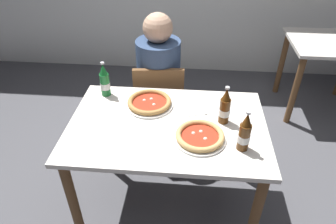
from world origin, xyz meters
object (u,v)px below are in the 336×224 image
at_px(dining_table_main, 167,138).
at_px(chair_behind_table, 159,103).
at_px(diner_seated, 159,89).
at_px(pizza_margherita_near, 149,103).
at_px(beer_bottle_center, 105,82).
at_px(beer_bottle_left, 225,108).
at_px(napkin_with_cutlery, 196,107).
at_px(dining_table_background, 329,57).
at_px(pizza_marinara_far, 200,136).
at_px(beer_bottle_right, 245,134).

bearing_deg(dining_table_main, chair_behind_table, 101.23).
height_order(chair_behind_table, diner_seated, diner_seated).
relative_size(pizza_margherita_near, beer_bottle_center, 1.26).
bearing_deg(diner_seated, chair_behind_table, -82.32).
relative_size(dining_table_main, beer_bottle_left, 4.86).
xyz_separation_m(beer_bottle_left, napkin_with_cutlery, (-0.16, 0.14, -0.10)).
bearing_deg(beer_bottle_center, diner_seated, 49.03).
relative_size(dining_table_background, beer_bottle_center, 3.24).
distance_m(dining_table_main, beer_bottle_center, 0.58).
distance_m(diner_seated, napkin_with_cutlery, 0.58).
height_order(dining_table_main, dining_table_background, same).
bearing_deg(chair_behind_table, pizza_marinara_far, 107.80).
xyz_separation_m(diner_seated, pizza_marinara_far, (0.32, -0.79, 0.19)).
bearing_deg(beer_bottle_left, chair_behind_table, 129.37).
bearing_deg(dining_table_background, pizza_marinara_far, -129.72).
bearing_deg(dining_table_background, beer_bottle_center, -150.02).
xyz_separation_m(chair_behind_table, pizza_margherita_near, (-0.01, -0.43, 0.29)).
height_order(dining_table_background, beer_bottle_center, beer_bottle_center).
relative_size(chair_behind_table, pizza_margherita_near, 2.72).
relative_size(dining_table_background, beer_bottle_left, 3.24).
height_order(pizza_margherita_near, beer_bottle_left, beer_bottle_left).
relative_size(diner_seated, dining_table_background, 1.51).
bearing_deg(beer_bottle_center, napkin_with_cutlery, -8.89).
height_order(diner_seated, beer_bottle_left, diner_seated).
xyz_separation_m(pizza_margherita_near, napkin_with_cutlery, (0.31, 0.01, -0.02)).
distance_m(dining_table_main, pizza_margherita_near, 0.26).
bearing_deg(beer_bottle_left, pizza_margherita_near, 164.14).
bearing_deg(pizza_marinara_far, beer_bottle_left, 51.17).
relative_size(chair_behind_table, diner_seated, 0.70).
distance_m(dining_table_background, pizza_marinara_far, 1.98).
bearing_deg(beer_bottle_center, beer_bottle_left, -16.88).
relative_size(chair_behind_table, pizza_marinara_far, 2.84).
distance_m(dining_table_main, diner_seated, 0.67).
bearing_deg(napkin_with_cutlery, beer_bottle_center, 171.11).
relative_size(pizza_margherita_near, beer_bottle_left, 1.26).
height_order(beer_bottle_center, napkin_with_cutlery, beer_bottle_center).
bearing_deg(napkin_with_cutlery, beer_bottle_left, -40.76).
bearing_deg(beer_bottle_center, pizza_marinara_far, -32.77).
xyz_separation_m(diner_seated, pizza_margherita_near, (-0.01, -0.48, 0.19)).
height_order(dining_table_background, beer_bottle_right, beer_bottle_right).
relative_size(dining_table_main, diner_seated, 0.99).
distance_m(diner_seated, pizza_marinara_far, 0.87).
xyz_separation_m(dining_table_background, pizza_margherita_near, (-1.59, -1.20, 0.18)).
bearing_deg(beer_bottle_center, dining_table_background, 29.98).
bearing_deg(beer_bottle_center, beer_bottle_right, -28.29).
distance_m(beer_bottle_center, beer_bottle_right, 1.00).
relative_size(pizza_marinara_far, beer_bottle_right, 1.21).
height_order(dining_table_main, pizza_margherita_near, pizza_margherita_near).
xyz_separation_m(beer_bottle_left, beer_bottle_center, (-0.79, 0.24, 0.00)).
bearing_deg(diner_seated, dining_table_main, -79.03).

